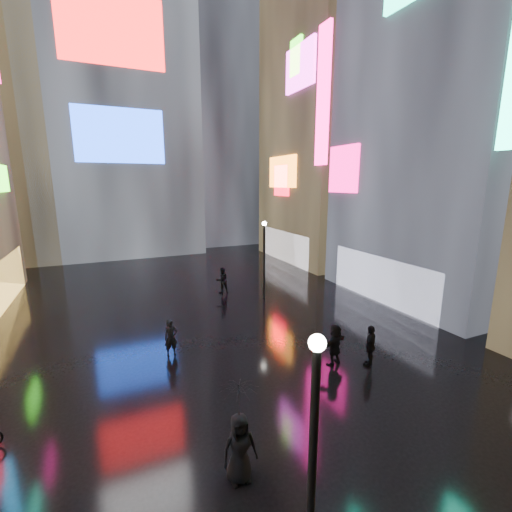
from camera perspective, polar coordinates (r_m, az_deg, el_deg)
ground at (r=21.27m, az=-8.87°, el=-9.09°), size 140.00×140.00×0.00m
building_right_mid at (r=27.50m, az=30.60°, el=26.05°), size 10.28×13.70×30.00m
building_right_far at (r=36.51m, az=12.47°, el=21.82°), size 10.28×12.00×28.00m
tower_main at (r=45.27m, az=-23.20°, el=28.38°), size 16.00×14.20×42.00m
tower_flank_right at (r=48.25m, az=-7.17°, el=23.19°), size 12.00×12.00×34.00m
lamp_near at (r=7.06m, az=9.45°, el=-29.62°), size 0.30×0.30×5.20m
lamp_far at (r=22.57m, az=1.36°, el=0.10°), size 0.30×0.30×5.20m
pedestrian_3 at (r=15.68m, az=18.52°, el=-13.99°), size 1.13×0.94×1.80m
pedestrian_4 at (r=10.10m, az=-2.75°, el=-29.34°), size 0.94×0.63×1.90m
pedestrian_5 at (r=15.39m, az=12.96°, el=-14.17°), size 1.75×0.96×1.79m
pedestrian_6 at (r=16.20m, az=-13.99°, el=-13.10°), size 0.65×0.46×1.67m
pedestrian_7 at (r=24.27m, az=-5.66°, el=-4.05°), size 0.95×0.77×1.82m
umbrella_2 at (r=9.23m, az=-2.84°, el=-22.82°), size 1.28×1.29×0.90m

